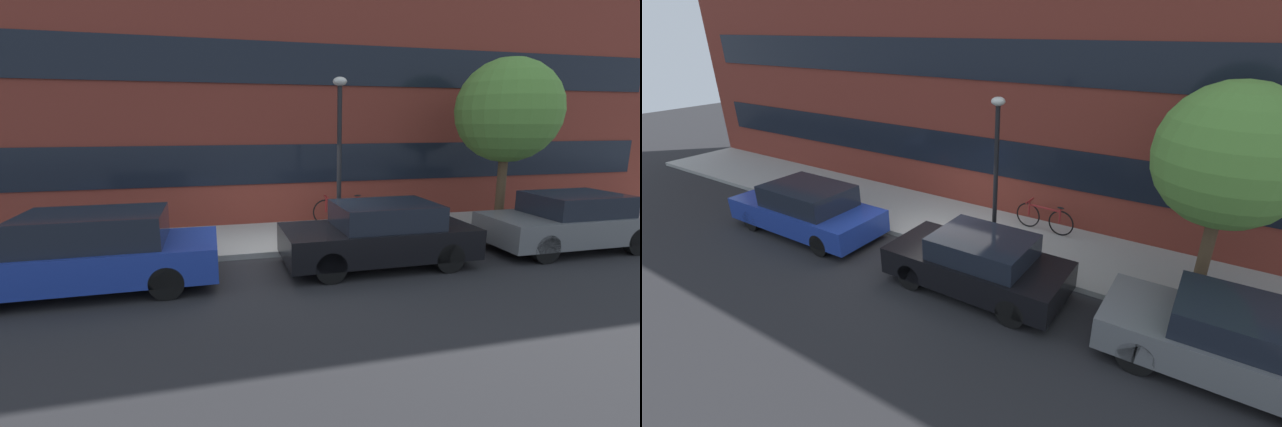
# 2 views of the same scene
# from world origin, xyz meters

# --- Properties ---
(ground_plane) EXTENTS (56.00, 56.00, 0.00)m
(ground_plane) POSITION_xyz_m (0.00, 0.00, 0.00)
(ground_plane) COLOR #232326
(sidewalk_strip) EXTENTS (28.00, 2.92, 0.13)m
(sidewalk_strip) POSITION_xyz_m (0.00, 1.46, 0.07)
(sidewalk_strip) COLOR #9E9E99
(sidewalk_strip) RESTS_ON ground_plane
(rowhouse_facade) EXTENTS (28.00, 1.02, 8.27)m
(rowhouse_facade) POSITION_xyz_m (0.00, 3.36, 4.14)
(rowhouse_facade) COLOR maroon
(rowhouse_facade) RESTS_ON ground_plane
(parked_car_blue) EXTENTS (4.56, 1.79, 1.41)m
(parked_car_blue) POSITION_xyz_m (-3.66, -1.05, 0.69)
(parked_car_blue) COLOR #1E3899
(parked_car_blue) RESTS_ON ground_plane
(parked_car_black) EXTENTS (3.98, 1.74, 1.33)m
(parked_car_black) POSITION_xyz_m (1.88, -1.05, 0.67)
(parked_car_black) COLOR black
(parked_car_black) RESTS_ON ground_plane
(parked_car_grey) EXTENTS (3.98, 1.71, 1.34)m
(parked_car_grey) POSITION_xyz_m (6.67, -1.05, 0.68)
(parked_car_grey) COLOR slate
(parked_car_grey) RESTS_ON ground_plane
(fire_hydrant) EXTENTS (0.57, 0.32, 0.73)m
(fire_hydrant) POSITION_xyz_m (-3.36, 0.36, 0.50)
(fire_hydrant) COLOR red
(fire_hydrant) RESTS_ON sidewalk_strip
(bicycle) EXTENTS (1.71, 0.44, 0.83)m
(bicycle) POSITION_xyz_m (2.09, 2.27, 0.54)
(bicycle) COLOR black
(bicycle) RESTS_ON sidewalk_strip
(street_tree) EXTENTS (2.66, 2.66, 4.47)m
(street_tree) POSITION_xyz_m (6.04, 0.66, 3.26)
(street_tree) COLOR brown
(street_tree) RESTS_ON sidewalk_strip
(lamp_post) EXTENTS (0.32, 0.32, 3.85)m
(lamp_post) POSITION_xyz_m (1.46, 0.50, 2.57)
(lamp_post) COLOR black
(lamp_post) RESTS_ON sidewalk_strip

